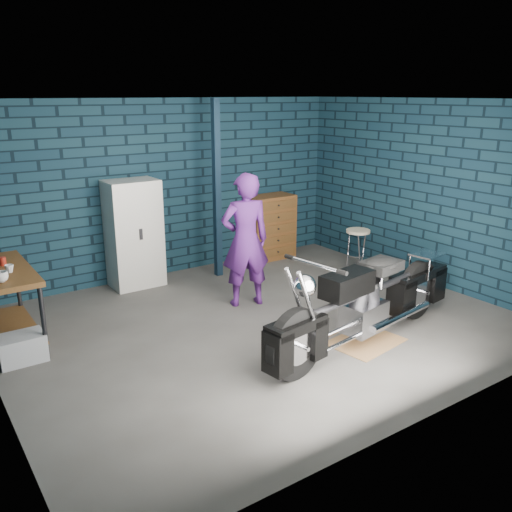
% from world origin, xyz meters
% --- Properties ---
extents(ground, '(6.00, 6.00, 0.00)m').
position_xyz_m(ground, '(0.00, 0.00, 0.00)').
color(ground, '#514E4B').
rests_on(ground, ground).
extents(room_walls, '(6.02, 5.01, 2.71)m').
position_xyz_m(room_walls, '(0.00, 0.55, 1.90)').
color(room_walls, '#0F2635').
rests_on(room_walls, ground).
extents(support_post, '(0.10, 0.10, 2.70)m').
position_xyz_m(support_post, '(0.55, 1.95, 1.35)').
color(support_post, '#102334').
rests_on(support_post, ground).
extents(workbench, '(0.60, 1.40, 0.91)m').
position_xyz_m(workbench, '(-2.68, 1.16, 0.46)').
color(workbench, brown).
rests_on(workbench, ground).
extents(drip_mat, '(0.91, 0.74, 0.01)m').
position_xyz_m(drip_mat, '(0.72, -1.10, 0.00)').
color(drip_mat, brown).
rests_on(drip_mat, ground).
extents(motorcycle, '(2.74, 1.12, 1.17)m').
position_xyz_m(motorcycle, '(0.72, -1.10, 0.59)').
color(motorcycle, black).
rests_on(motorcycle, ground).
extents(person, '(0.75, 0.59, 1.79)m').
position_xyz_m(person, '(0.23, 0.68, 0.90)').
color(person, '#531E72').
rests_on(person, ground).
extents(storage_bin, '(0.48, 0.34, 0.30)m').
position_xyz_m(storage_bin, '(-2.66, 0.66, 0.15)').
color(storage_bin, '#979A9F').
rests_on(storage_bin, ground).
extents(locker, '(0.74, 0.53, 1.58)m').
position_xyz_m(locker, '(-0.70, 2.23, 0.79)').
color(locker, silver).
rests_on(locker, ground).
extents(tool_chest, '(0.82, 0.46, 1.10)m').
position_xyz_m(tool_chest, '(1.76, 2.23, 0.55)').
color(tool_chest, brown).
rests_on(tool_chest, ground).
extents(shop_stool, '(0.38, 0.38, 0.69)m').
position_xyz_m(shop_stool, '(2.49, 0.85, 0.34)').
color(shop_stool, beige).
rests_on(shop_stool, ground).
extents(cup_a, '(0.17, 0.17, 0.11)m').
position_xyz_m(cup_a, '(-2.75, 0.70, 0.96)').
color(cup_a, beige).
rests_on(cup_a, workbench).
extents(cup_b, '(0.12, 0.12, 0.09)m').
position_xyz_m(cup_b, '(-2.62, 0.97, 0.95)').
color(cup_b, beige).
rests_on(cup_b, workbench).
extents(mug_red, '(0.09, 0.09, 0.10)m').
position_xyz_m(mug_red, '(-2.63, 1.28, 0.96)').
color(mug_red, '#A22315').
rests_on(mug_red, workbench).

